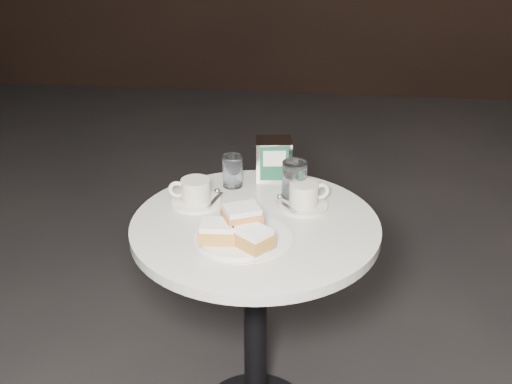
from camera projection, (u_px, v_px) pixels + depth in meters
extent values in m
cylinder|color=black|center=(255.00, 330.00, 1.96)|extent=(0.07, 0.07, 0.70)
cylinder|color=white|center=(255.00, 227.00, 1.80)|extent=(0.70, 0.70, 0.03)
cylinder|color=white|center=(243.00, 237.00, 1.72)|extent=(0.32, 0.32, 0.00)
cylinder|color=white|center=(237.00, 240.00, 1.69)|extent=(0.23, 0.23, 0.01)
cube|color=gold|center=(218.00, 233.00, 1.68)|extent=(0.10, 0.08, 0.04)
cube|color=white|center=(218.00, 225.00, 1.67)|extent=(0.09, 0.07, 0.01)
cube|color=#B88338|center=(253.00, 239.00, 1.65)|extent=(0.12, 0.12, 0.04)
cube|color=white|center=(253.00, 231.00, 1.64)|extent=(0.11, 0.11, 0.01)
cube|color=#D08340|center=(242.00, 218.00, 1.69)|extent=(0.12, 0.11, 0.04)
cube|color=white|center=(242.00, 209.00, 1.68)|extent=(0.11, 0.10, 0.01)
cylinder|color=white|center=(196.00, 202.00, 1.89)|extent=(0.15, 0.15, 0.01)
cylinder|color=silver|center=(196.00, 190.00, 1.88)|extent=(0.09, 0.09, 0.07)
cylinder|color=#835B47|center=(195.00, 182.00, 1.87)|extent=(0.08, 0.08, 0.00)
torus|color=white|center=(177.00, 190.00, 1.88)|extent=(0.05, 0.01, 0.05)
cube|color=#B9B9BE|center=(215.00, 200.00, 1.89)|extent=(0.03, 0.10, 0.00)
sphere|color=#AFB0B4|center=(217.00, 191.00, 1.93)|extent=(0.02, 0.02, 0.02)
cylinder|color=silver|center=(303.00, 205.00, 1.87)|extent=(0.19, 0.19, 0.01)
cylinder|color=beige|center=(304.00, 194.00, 1.86)|extent=(0.11, 0.11, 0.07)
cylinder|color=#8F6D4E|center=(304.00, 186.00, 1.85)|extent=(0.10, 0.10, 0.00)
torus|color=white|center=(321.00, 191.00, 1.87)|extent=(0.05, 0.03, 0.05)
cube|color=#B6B6BB|center=(286.00, 205.00, 1.86)|extent=(0.07, 0.09, 0.00)
sphere|color=silver|center=(280.00, 197.00, 1.90)|extent=(0.02, 0.02, 0.02)
cylinder|color=white|center=(233.00, 171.00, 1.98)|extent=(0.07, 0.07, 0.10)
cylinder|color=white|center=(233.00, 172.00, 1.98)|extent=(0.06, 0.06, 0.09)
cylinder|color=silver|center=(294.00, 181.00, 1.89)|extent=(0.10, 0.10, 0.12)
cylinder|color=silver|center=(294.00, 182.00, 1.90)|extent=(0.09, 0.09, 0.10)
cube|color=silver|center=(274.00, 159.00, 2.03)|extent=(0.12, 0.10, 0.13)
cube|color=#19593A|center=(274.00, 164.00, 1.98)|extent=(0.09, 0.01, 0.11)
cube|color=white|center=(274.00, 159.00, 1.97)|extent=(0.07, 0.01, 0.05)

